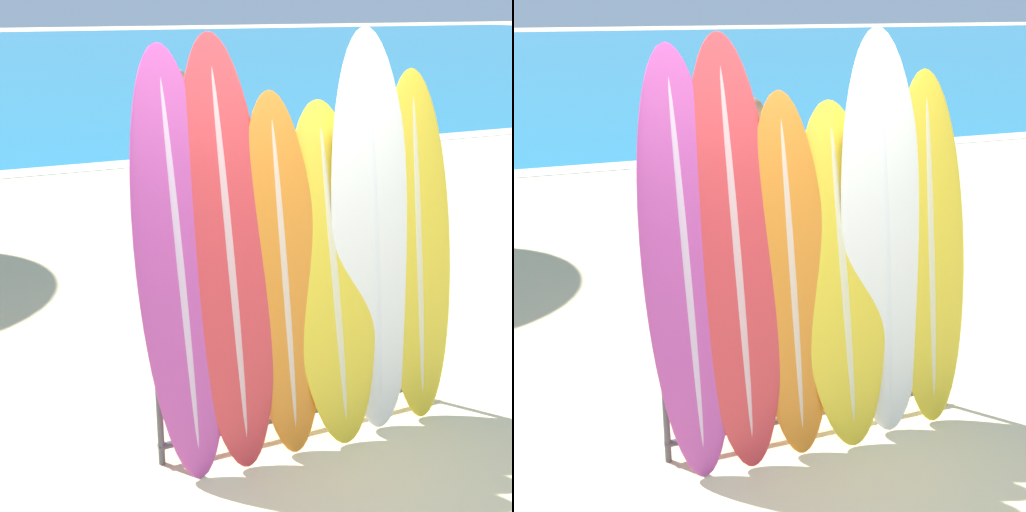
% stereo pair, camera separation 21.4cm
% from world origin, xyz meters
% --- Properties ---
extents(ground_plane, '(160.00, 160.00, 0.00)m').
position_xyz_m(ground_plane, '(0.00, 0.00, 0.00)').
color(ground_plane, beige).
extents(surfboard_rack, '(1.95, 0.04, 0.91)m').
position_xyz_m(surfboard_rack, '(0.20, 0.48, 0.49)').
color(surfboard_rack, '#47474C').
rests_on(surfboard_rack, ground_plane).
extents(surfboard_slot_0, '(0.50, 0.61, 2.43)m').
position_xyz_m(surfboard_slot_0, '(-0.59, 0.52, 1.22)').
color(surfboard_slot_0, '#B23D8E').
rests_on(surfboard_slot_0, ground_plane).
extents(surfboard_slot_1, '(0.53, 0.65, 2.48)m').
position_xyz_m(surfboard_slot_1, '(-0.30, 0.52, 1.24)').
color(surfboard_slot_1, red).
rests_on(surfboard_slot_1, ground_plane).
extents(surfboard_slot_2, '(0.49, 0.52, 2.16)m').
position_xyz_m(surfboard_slot_2, '(0.03, 0.49, 1.08)').
color(surfboard_slot_2, orange).
rests_on(surfboard_slot_2, ground_plane).
extents(surfboard_slot_3, '(0.58, 0.61, 2.09)m').
position_xyz_m(surfboard_slot_3, '(0.37, 0.48, 1.04)').
color(surfboard_slot_3, yellow).
rests_on(surfboard_slot_3, ground_plane).
extents(surfboard_slot_4, '(0.58, 0.50, 2.50)m').
position_xyz_m(surfboard_slot_4, '(0.66, 0.51, 1.25)').
color(surfboard_slot_4, silver).
rests_on(surfboard_slot_4, ground_plane).
extents(surfboard_slot_5, '(0.52, 0.47, 2.25)m').
position_xyz_m(surfboard_slot_5, '(0.99, 0.49, 1.12)').
color(surfboard_slot_5, yellow).
rests_on(surfboard_slot_5, ground_plane).
extents(person_near_water, '(0.29, 0.27, 1.69)m').
position_xyz_m(person_near_water, '(1.52, 7.35, 0.92)').
color(person_near_water, tan).
rests_on(person_near_water, ground_plane).
extents(person_mid_beach, '(0.31, 0.24, 1.82)m').
position_xyz_m(person_mid_beach, '(0.65, 3.01, 0.99)').
color(person_mid_beach, '#A87A5B').
rests_on(person_mid_beach, ground_plane).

